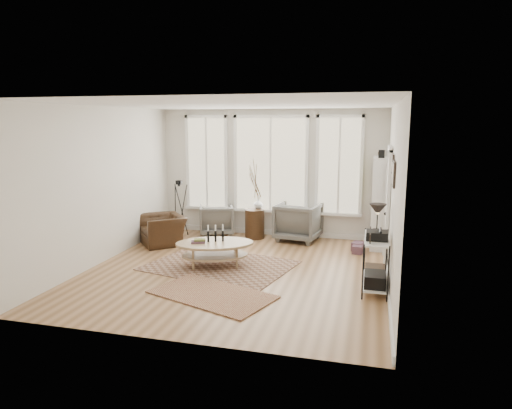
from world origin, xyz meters
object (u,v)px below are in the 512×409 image
(bookcase, at_px, (379,203))
(low_shelf, at_px, (376,257))
(armchair_left, at_px, (216,220))
(side_table, at_px, (255,199))
(armchair_right, at_px, (298,222))
(coffee_table, at_px, (214,248))
(accent_chair, at_px, (163,230))

(bookcase, xyz_separation_m, low_shelf, (-0.06, -2.52, -0.44))
(armchair_left, xyz_separation_m, side_table, (0.95, -0.09, 0.54))
(bookcase, bearing_deg, low_shelf, -91.28)
(armchair_right, bearing_deg, coffee_table, 71.23)
(coffee_table, bearing_deg, armchair_left, 108.41)
(side_table, bearing_deg, armchair_right, 3.17)
(armchair_left, distance_m, side_table, 1.10)
(armchair_right, distance_m, side_table, 1.10)
(armchair_left, bearing_deg, bookcase, 156.08)
(bookcase, xyz_separation_m, accent_chair, (-4.51, -0.89, -0.64))
(armchair_right, relative_size, side_table, 0.50)
(armchair_right, relative_size, accent_chair, 0.97)
(accent_chair, bearing_deg, armchair_left, 99.49)
(armchair_right, bearing_deg, accent_chair, 29.79)
(bookcase, xyz_separation_m, side_table, (-2.71, 0.09, -0.06))
(low_shelf, distance_m, armchair_right, 3.14)
(coffee_table, height_order, accent_chair, coffee_table)
(armchair_left, relative_size, accent_chair, 0.82)
(armchair_left, height_order, armchair_right, armchair_right)
(bookcase, height_order, coffee_table, bookcase)
(coffee_table, relative_size, armchair_left, 2.08)
(low_shelf, relative_size, coffee_table, 0.80)
(coffee_table, bearing_deg, bookcase, 35.47)
(bookcase, bearing_deg, armchair_right, 175.11)
(coffee_table, distance_m, side_table, 2.24)
(bookcase, relative_size, armchair_left, 2.62)
(low_shelf, distance_m, side_table, 3.74)
(low_shelf, xyz_separation_m, coffee_table, (-2.85, 0.45, -0.16))
(bookcase, distance_m, low_shelf, 2.56)
(low_shelf, bearing_deg, side_table, 135.41)
(side_table, bearing_deg, accent_chair, -151.58)
(coffee_table, bearing_deg, armchair_right, 61.70)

